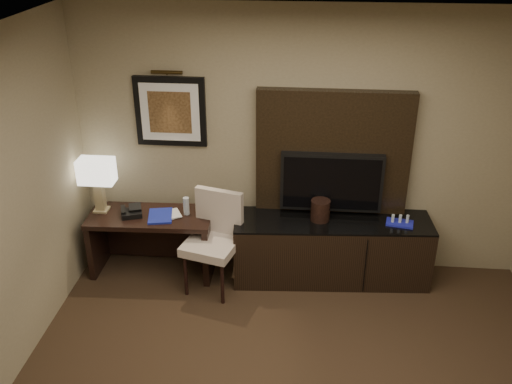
# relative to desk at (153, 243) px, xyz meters

# --- Properties ---
(ceiling) EXTENTS (4.50, 5.00, 0.01)m
(ceiling) POSITION_rel_desk_xyz_m (1.50, -2.15, 2.37)
(ceiling) COLOR silver
(ceiling) RESTS_ON wall_back
(wall_back) EXTENTS (4.50, 0.01, 2.70)m
(wall_back) POSITION_rel_desk_xyz_m (1.50, 0.35, 1.02)
(wall_back) COLOR gray
(wall_back) RESTS_ON floor
(desk) EXTENTS (1.26, 0.58, 0.67)m
(desk) POSITION_rel_desk_xyz_m (0.00, 0.00, 0.00)
(desk) COLOR black
(desk) RESTS_ON floor
(credenza) EXTENTS (1.98, 0.67, 0.67)m
(credenza) POSITION_rel_desk_xyz_m (1.83, 0.05, 0.00)
(credenza) COLOR black
(credenza) RESTS_ON floor
(tv_wall_panel) EXTENTS (1.50, 0.12, 1.30)m
(tv_wall_panel) POSITION_rel_desk_xyz_m (1.80, 0.29, 0.94)
(tv_wall_panel) COLOR black
(tv_wall_panel) RESTS_ON wall_back
(tv) EXTENTS (1.00, 0.08, 0.60)m
(tv) POSITION_rel_desk_xyz_m (1.80, 0.19, 0.69)
(tv) COLOR black
(tv) RESTS_ON tv_wall_panel
(artwork) EXTENTS (0.70, 0.04, 0.70)m
(artwork) POSITION_rel_desk_xyz_m (0.20, 0.33, 1.32)
(artwork) COLOR black
(artwork) RESTS_ON wall_back
(picture_light) EXTENTS (0.04, 0.04, 0.30)m
(picture_light) POSITION_rel_desk_xyz_m (0.20, 0.29, 1.72)
(picture_light) COLOR #3A2C12
(picture_light) RESTS_ON wall_back
(desk_chair) EXTENTS (0.62, 0.67, 1.02)m
(desk_chair) POSITION_rel_desk_xyz_m (0.66, -0.25, 0.18)
(desk_chair) COLOR beige
(desk_chair) RESTS_ON floor
(table_lamp) EXTENTS (0.38, 0.29, 0.55)m
(table_lamp) POSITION_rel_desk_xyz_m (-0.52, 0.04, 0.61)
(table_lamp) COLOR #9C8B61
(table_lamp) RESTS_ON desk
(desk_phone) EXTENTS (0.25, 0.23, 0.10)m
(desk_phone) POSITION_rel_desk_xyz_m (-0.18, -0.03, 0.38)
(desk_phone) COLOR black
(desk_phone) RESTS_ON desk
(blue_folder) EXTENTS (0.29, 0.35, 0.02)m
(blue_folder) POSITION_rel_desk_xyz_m (0.11, -0.03, 0.34)
(blue_folder) COLOR navy
(blue_folder) RESTS_ON desk
(book) EXTENTS (0.14, 0.09, 0.21)m
(book) POSITION_rel_desk_xyz_m (0.16, -0.02, 0.44)
(book) COLOR #B7B190
(book) RESTS_ON desk
(water_bottle) EXTENTS (0.07, 0.07, 0.18)m
(water_bottle) POSITION_rel_desk_xyz_m (0.36, 0.05, 0.42)
(water_bottle) COLOR #ACB6C3
(water_bottle) RESTS_ON desk
(ice_bucket) EXTENTS (0.24, 0.24, 0.21)m
(ice_bucket) POSITION_rel_desk_xyz_m (1.70, 0.05, 0.44)
(ice_bucket) COLOR black
(ice_bucket) RESTS_ON credenza
(minibar_tray) EXTENTS (0.28, 0.20, 0.09)m
(minibar_tray) POSITION_rel_desk_xyz_m (2.48, 0.03, 0.39)
(minibar_tray) COLOR #1C22B9
(minibar_tray) RESTS_ON credenza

